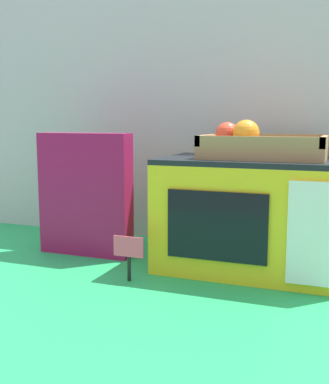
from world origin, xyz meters
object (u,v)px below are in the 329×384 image
cookie_set_box (85,195)px  price_sign (129,251)px  food_groups_crate (261,148)px  toy_microwave (252,214)px

cookie_set_box → price_sign: (0.20, -0.16, -0.09)m
cookie_set_box → price_sign: cookie_set_box is taller
price_sign → food_groups_crate: bearing=38.9°
toy_microwave → food_groups_crate: size_ratio=1.53×
toy_microwave → cookie_set_box: cookie_set_box is taller
food_groups_crate → price_sign: 0.38m
food_groups_crate → cookie_set_box: (-0.44, -0.04, -0.13)m
food_groups_crate → price_sign: size_ratio=2.75×
toy_microwave → cookie_set_box: (-0.43, -0.03, 0.03)m
toy_microwave → cookie_set_box: size_ratio=1.33×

